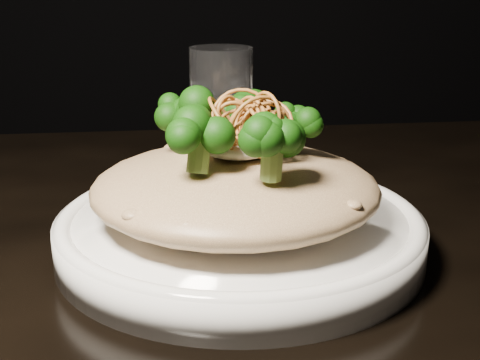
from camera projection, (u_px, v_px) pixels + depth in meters
name	position (u px, v px, depth m)	size (l,w,h in m)	color
table	(295.00, 356.00, 0.51)	(1.10, 0.80, 0.75)	black
plate	(240.00, 234.00, 0.49)	(0.27, 0.27, 0.03)	white
risotto	(235.00, 188.00, 0.47)	(0.21, 0.21, 0.05)	brown
broccoli	(244.00, 124.00, 0.46)	(0.13, 0.13, 0.05)	black
cheese	(237.00, 146.00, 0.47)	(0.05, 0.05, 0.01)	white
shallots	(247.00, 113.00, 0.45)	(0.05, 0.05, 0.03)	brown
drinking_glass	(222.00, 103.00, 0.71)	(0.07, 0.07, 0.12)	white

